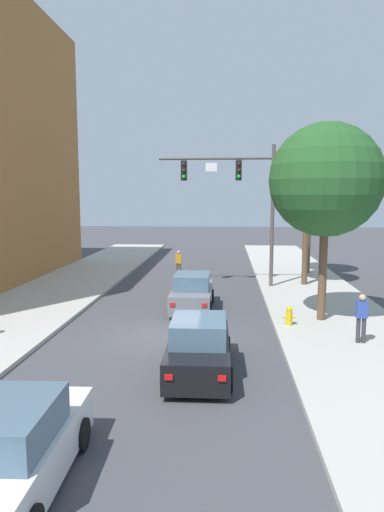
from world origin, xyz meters
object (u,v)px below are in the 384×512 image
traffic_signal_mast (240,190)px  car_lead_grey (192,293)px  car_following_black (199,348)px  car_third_white (11,451)px  pedestrian_sidewalk_right_walker (362,316)px  street_tree_third (310,185)px  street_tree_nearest (326,180)px  street_tree_second (307,178)px  pedestrian_crossing_road (179,262)px  fire_hydrant (289,316)px

traffic_signal_mast → car_lead_grey: 7.06m
traffic_signal_mast → car_following_black: size_ratio=1.76×
car_third_white → pedestrian_sidewalk_right_walker: pedestrian_sidewalk_right_walker is taller
car_lead_grey → pedestrian_sidewalk_right_walker: pedestrian_sidewalk_right_walker is taller
car_lead_grey → street_tree_third: 12.51m
car_third_white → traffic_signal_mast: bearing=76.4°
car_following_black → street_tree_nearest: bearing=50.6°
car_third_white → street_tree_second: 20.79m
car_following_black → pedestrian_crossing_road: 15.70m
car_lead_grey → traffic_signal_mast: bearing=65.7°
pedestrian_sidewalk_right_walker → street_tree_third: bearing=87.4°
street_tree_nearest → street_tree_second: bearing=85.7°
street_tree_nearest → pedestrian_sidewalk_right_walker: bearing=-76.0°
street_tree_third → street_tree_second: bearing=-101.8°
pedestrian_sidewalk_right_walker → street_tree_nearest: bearing=104.0°
fire_hydrant → street_tree_third: (2.74, 12.22, 5.15)m
car_lead_grey → pedestrian_sidewalk_right_walker: size_ratio=2.59×
street_tree_second → street_tree_nearest: bearing=-94.3°
traffic_signal_mast → car_following_black: traffic_signal_mast is taller
traffic_signal_mast → street_tree_second: size_ratio=1.01×
traffic_signal_mast → street_tree_nearest: size_ratio=0.99×
fire_hydrant → pedestrian_sidewalk_right_walker: bearing=-43.4°
pedestrian_crossing_road → fire_hydrant: 12.18m
pedestrian_crossing_road → street_tree_third: size_ratio=0.22×
pedestrian_sidewalk_right_walker → street_tree_third: (0.66, 14.19, 4.60)m
street_tree_second → street_tree_third: (0.82, 3.89, -0.28)m
traffic_signal_mast → pedestrian_crossing_road: (-3.65, 3.25, -4.41)m
car_following_black → street_tree_third: bearing=70.7°
car_lead_grey → fire_hydrant: size_ratio=5.89×
street_tree_nearest → street_tree_third: size_ratio=1.03×
pedestrian_crossing_road → car_third_white: bearing=-91.8°
fire_hydrant → street_tree_second: size_ratio=0.10×
pedestrian_sidewalk_right_walker → street_tree_nearest: (-0.72, 2.88, 4.51)m
car_following_black → street_tree_second: (5.07, 12.92, 5.22)m
car_following_black → street_tree_second: size_ratio=0.58×
fire_hydrant → traffic_signal_mast: bearing=102.2°
traffic_signal_mast → fire_hydrant: (1.67, -7.70, -4.81)m
traffic_signal_mast → car_following_black: (-1.47, -12.30, -4.60)m
street_tree_third → car_lead_grey: bearing=-125.2°
car_following_black → street_tree_nearest: street_tree_nearest is taller
fire_hydrant → street_tree_second: 10.13m
car_following_black → pedestrian_crossing_road: bearing=98.0°
street_tree_nearest → street_tree_third: street_tree_nearest is taller
traffic_signal_mast → street_tree_nearest: street_tree_nearest is taller
traffic_signal_mast → pedestrian_sidewalk_right_walker: traffic_signal_mast is taller
car_following_black → street_tree_third: (5.88, 16.81, 4.94)m
pedestrian_sidewalk_right_walker → car_third_white: bearing=-134.5°
car_following_black → pedestrian_sidewalk_right_walker: size_ratio=2.60×
car_following_black → car_third_white: (-2.85, -5.59, 0.00)m
car_third_white → pedestrian_crossing_road: (0.67, 21.13, 0.19)m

